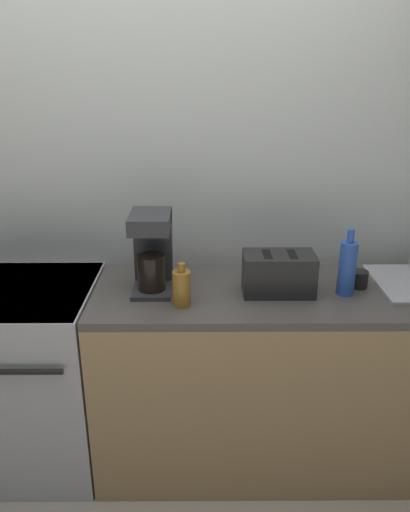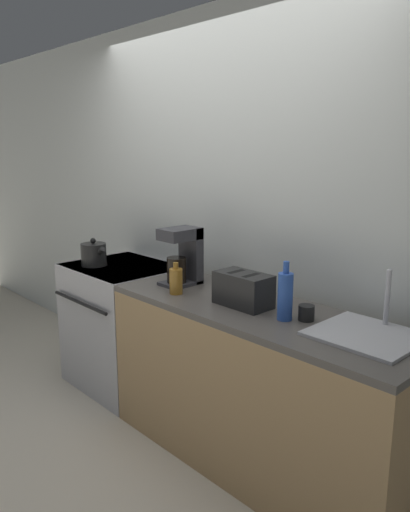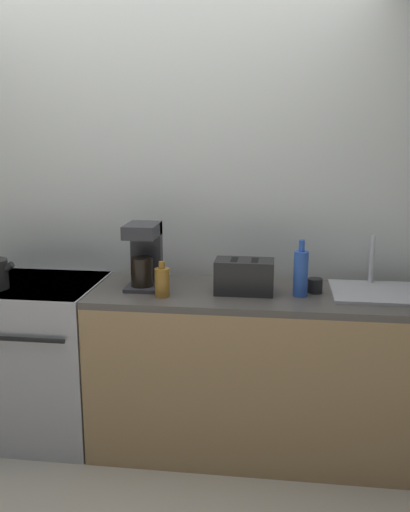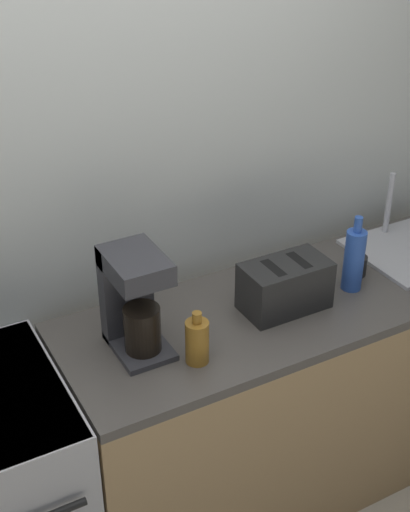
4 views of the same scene
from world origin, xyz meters
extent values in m
plane|color=beige|center=(0.00, 0.00, 0.00)|extent=(12.00, 12.00, 0.00)
cube|color=silver|center=(0.00, 0.70, 1.30)|extent=(8.00, 0.05, 2.60)
cube|color=#B7B7BC|center=(-0.66, 0.32, 0.45)|extent=(0.78, 0.65, 0.90)
cube|color=black|center=(-0.66, 0.32, 0.89)|extent=(0.76, 0.64, 0.02)
cylinder|color=black|center=(-0.49, 0.19, 0.89)|extent=(0.21, 0.21, 0.01)
cylinder|color=black|center=(-0.49, 0.46, 0.89)|extent=(0.21, 0.21, 0.01)
cube|color=tan|center=(0.64, 0.31, 0.43)|extent=(1.81, 0.61, 0.86)
cube|color=#514C47|center=(0.64, 0.31, 0.88)|extent=(1.81, 0.61, 0.04)
cube|color=black|center=(0.55, 0.28, 0.99)|extent=(0.31, 0.17, 0.18)
cube|color=black|center=(0.50, 0.28, 1.08)|extent=(0.04, 0.12, 0.01)
cube|color=black|center=(0.60, 0.28, 1.08)|extent=(0.04, 0.12, 0.01)
cube|color=#333338|center=(0.00, 0.31, 0.91)|extent=(0.17, 0.24, 0.02)
cube|color=#333338|center=(0.00, 0.40, 1.08)|extent=(0.17, 0.06, 0.35)
cube|color=#333338|center=(0.00, 0.31, 1.22)|extent=(0.17, 0.24, 0.07)
cylinder|color=black|center=(0.00, 0.28, 1.00)|extent=(0.12, 0.12, 0.15)
cylinder|color=#9E6B23|center=(0.13, 0.16, 0.97)|extent=(0.08, 0.08, 0.15)
cylinder|color=#9E6B23|center=(0.13, 0.16, 1.07)|extent=(0.03, 0.03, 0.04)
cylinder|color=#2D56B7|center=(0.84, 0.27, 1.02)|extent=(0.07, 0.07, 0.24)
cylinder|color=#2D56B7|center=(0.84, 0.27, 1.17)|extent=(0.03, 0.03, 0.06)
cylinder|color=black|center=(0.92, 0.34, 0.94)|extent=(0.08, 0.08, 0.08)
camera|label=1|loc=(0.22, -1.70, 1.83)|focal=35.00mm
camera|label=2|loc=(2.27, -1.61, 1.74)|focal=35.00mm
camera|label=3|loc=(0.73, -2.60, 1.75)|focal=40.00mm
camera|label=4|loc=(-0.71, -1.43, 2.33)|focal=50.00mm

